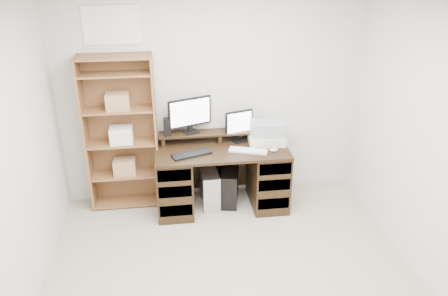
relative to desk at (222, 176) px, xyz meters
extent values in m
cube|color=white|center=(-0.06, -1.64, 2.12)|extent=(3.50, 4.00, 0.02)
cube|color=silver|center=(-0.06, 0.37, 0.86)|extent=(3.50, 0.02, 2.50)
cube|color=white|center=(-1.11, 0.35, 1.69)|extent=(0.60, 0.01, 0.40)
cube|color=black|center=(0.00, -0.01, 0.35)|extent=(1.50, 0.70, 0.03)
cube|color=black|center=(-0.55, -0.01, -0.03)|extent=(0.40, 0.66, 0.72)
cube|color=black|center=(0.55, -0.01, -0.03)|extent=(0.40, 0.66, 0.72)
cube|color=black|center=(0.00, 0.32, 0.01)|extent=(1.48, 0.02, 0.65)
cube|color=black|center=(-0.55, -0.34, -0.21)|extent=(0.36, 0.01, 0.14)
cube|color=black|center=(-0.55, -0.34, 0.03)|extent=(0.36, 0.01, 0.14)
cube|color=black|center=(-0.55, -0.34, 0.23)|extent=(0.36, 0.01, 0.14)
cube|color=black|center=(0.55, -0.34, -0.21)|extent=(0.36, 0.01, 0.14)
cube|color=black|center=(0.55, -0.34, 0.03)|extent=(0.36, 0.01, 0.14)
cube|color=black|center=(0.55, -0.34, 0.23)|extent=(0.36, 0.01, 0.14)
cube|color=black|center=(-0.65, 0.21, 0.41)|extent=(0.04, 0.20, 0.10)
cube|color=black|center=(0.00, 0.21, 0.41)|extent=(0.04, 0.20, 0.10)
cube|color=black|center=(0.65, 0.21, 0.41)|extent=(0.04, 0.20, 0.10)
cube|color=black|center=(0.00, 0.21, 0.47)|extent=(1.40, 0.22, 0.02)
cube|color=black|center=(-0.33, 0.22, 0.49)|extent=(0.20, 0.18, 0.02)
cube|color=black|center=(-0.33, 0.24, 0.54)|extent=(0.05, 0.04, 0.09)
cube|color=black|center=(-0.33, 0.24, 0.73)|extent=(0.50, 0.21, 0.33)
cube|color=white|center=(-0.33, 0.22, 0.73)|extent=(0.45, 0.17, 0.29)
cube|color=black|center=(0.23, 0.17, 0.37)|extent=(0.19, 0.17, 0.01)
cube|color=black|center=(0.23, 0.18, 0.42)|extent=(0.05, 0.04, 0.09)
cube|color=black|center=(0.23, 0.18, 0.58)|extent=(0.33, 0.13, 0.29)
cube|color=white|center=(0.23, 0.17, 0.58)|extent=(0.29, 0.09, 0.26)
cube|color=black|center=(-0.60, 0.18, 0.58)|extent=(0.08, 0.08, 0.21)
cube|color=black|center=(-0.35, -0.13, 0.37)|extent=(0.46, 0.28, 0.02)
cube|color=silver|center=(0.28, -0.13, 0.37)|extent=(0.44, 0.26, 0.02)
ellipsoid|color=silver|center=(0.57, -0.16, 0.38)|extent=(0.10, 0.07, 0.04)
cube|color=beige|center=(0.54, 0.07, 0.41)|extent=(0.42, 0.33, 0.10)
cube|color=#92969C|center=(0.54, 0.07, 0.54)|extent=(0.39, 0.30, 0.16)
cube|color=#B2B3B9|center=(-0.14, 0.04, -0.17)|extent=(0.22, 0.45, 0.44)
cube|color=black|center=(0.11, 0.06, -0.17)|extent=(0.27, 0.46, 0.43)
cube|color=#19FF33|center=(0.06, -0.15, -0.08)|extent=(0.01, 0.01, 0.01)
cube|color=brown|center=(-1.50, 0.19, 0.51)|extent=(0.02, 0.30, 1.80)
cube|color=brown|center=(-0.73, 0.19, 0.51)|extent=(0.02, 0.30, 1.80)
cube|color=brown|center=(-1.11, 0.33, 0.51)|extent=(0.80, 0.01, 1.80)
cube|color=brown|center=(-1.11, 0.19, -0.36)|extent=(0.75, 0.28, 0.02)
cube|color=brown|center=(-1.11, 0.19, 0.01)|extent=(0.75, 0.28, 0.02)
cube|color=brown|center=(-1.11, 0.19, 0.41)|extent=(0.75, 0.28, 0.02)
cube|color=brown|center=(-1.11, 0.19, 0.81)|extent=(0.75, 0.28, 0.02)
cube|color=brown|center=(-1.11, 0.19, 1.21)|extent=(0.75, 0.28, 0.02)
cube|color=brown|center=(-1.11, 0.19, 1.39)|extent=(0.75, 0.28, 0.02)
cube|color=#A07F54|center=(-1.11, 0.19, 0.11)|extent=(0.25, 0.20, 0.18)
cube|color=white|center=(-1.11, 0.19, 0.51)|extent=(0.25, 0.20, 0.18)
cube|color=#A07F54|center=(-1.11, 0.19, 0.91)|extent=(0.25, 0.20, 0.18)
camera|label=1|loc=(-0.57, -4.45, 2.44)|focal=35.00mm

